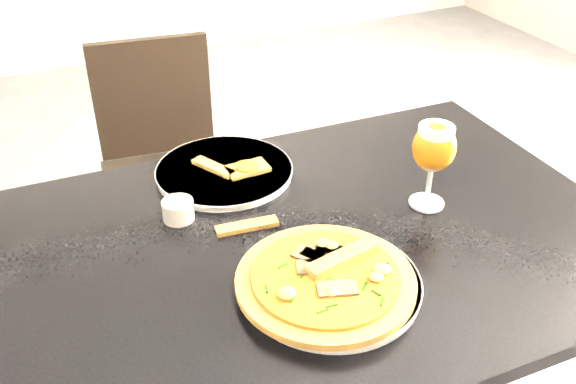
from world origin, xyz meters
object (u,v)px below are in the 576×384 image
dining_table (309,276)px  pizza (326,279)px  chair_far (164,164)px  beer_glass (434,148)px

dining_table → pizza: pizza is taller
chair_far → beer_glass: size_ratio=4.62×
chair_far → beer_glass: bearing=-62.2°
chair_far → pizza: chair_far is taller
beer_glass → pizza: bearing=-154.4°
chair_far → beer_glass: 1.03m
pizza → beer_glass: bearing=25.6°
dining_table → chair_far: size_ratio=1.49×
dining_table → chair_far: (-0.06, 0.88, -0.21)m
pizza → dining_table: bearing=74.3°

